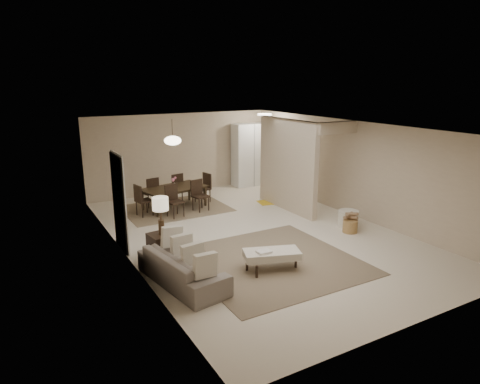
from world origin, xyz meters
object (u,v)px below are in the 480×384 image
side_table (162,247)px  dining_table (175,198)px  pantry_cabinet (250,155)px  sofa (182,268)px  ottoman_bench (272,255)px  round_pouf (348,219)px  wicker_basket (350,226)px

side_table → dining_table: (1.49, 3.16, 0.04)m
pantry_cabinet → sofa: size_ratio=1.06×
ottoman_bench → round_pouf: round_pouf is taller
ottoman_bench → dining_table: 4.65m
ottoman_bench → side_table: size_ratio=2.16×
side_table → wicker_basket: side_table is taller
round_pouf → dining_table: 4.73m
round_pouf → dining_table: dining_table is taller
sofa → ottoman_bench: bearing=-109.3°
sofa → round_pouf: (4.71, 0.84, -0.09)m
ottoman_bench → dining_table: dining_table is taller
side_table → round_pouf: side_table is taller
side_table → round_pouf: size_ratio=1.06×
sofa → side_table: 1.19m
sofa → round_pouf: 4.79m
side_table → dining_table: bearing=64.7°
pantry_cabinet → ottoman_bench: (-3.10, -6.02, -0.75)m
ottoman_bench → wicker_basket: bearing=35.6°
sofa → wicker_basket: sofa is taller
dining_table → round_pouf: bearing=-60.1°
sofa → side_table: (0.05, 1.19, -0.02)m
sofa → dining_table: bearing=-28.8°
sofa → side_table: sofa is taller
dining_table → wicker_basket: bearing=-65.1°
pantry_cabinet → sofa: bearing=-130.0°
pantry_cabinet → ottoman_bench: bearing=-117.3°
pantry_cabinet → side_table: pantry_cabinet is taller
round_pouf → dining_table: size_ratio=0.29×
ottoman_bench → dining_table: (-0.15, 4.65, 0.00)m
pantry_cabinet → dining_table: (-3.26, -1.37, -0.74)m
round_pouf → wicker_basket: (-0.26, -0.35, -0.05)m
side_table → round_pouf: 4.67m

